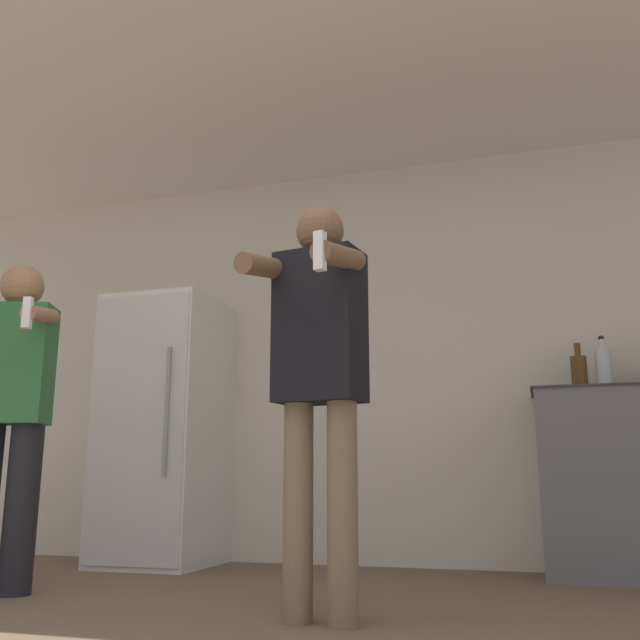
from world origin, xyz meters
TOP-DOWN VIEW (x-y plane):
  - wall_back at (0.00, 2.81)m, footprint 7.00×0.06m
  - ceiling_slab at (0.00, 1.39)m, footprint 7.00×3.30m
  - refrigerator at (-1.16, 2.43)m, footprint 0.65×0.72m
  - bottle_clear_vodka at (1.33, 2.55)m, footprint 0.09×0.09m
  - bottle_dark_rum at (1.46, 2.55)m, footprint 0.08×0.08m
  - person_woman_foreground at (0.29, 0.98)m, footprint 0.44×0.49m
  - person_man_side at (-1.31, 1.20)m, footprint 0.48×0.53m

SIDE VIEW (x-z plane):
  - refrigerator at x=-1.16m, z-range 0.00..1.64m
  - person_man_side at x=-1.31m, z-range 0.06..1.60m
  - person_woman_foreground at x=0.29m, z-range 0.16..1.74m
  - bottle_clear_vodka at x=1.33m, z-range 0.95..1.24m
  - bottle_dark_rum at x=1.46m, z-range 0.96..1.26m
  - wall_back at x=0.00m, z-range 0.00..2.55m
  - ceiling_slab at x=0.00m, z-range 2.55..2.60m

